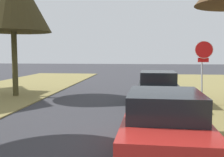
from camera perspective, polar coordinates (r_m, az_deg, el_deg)
name	(u,v)px	position (r m, az deg, el deg)	size (l,w,h in m)	color
stop_sign_far	(203,59)	(12.90, 18.94, 3.98)	(0.81, 0.53, 2.95)	#9EA0A5
parked_sedan_red	(164,127)	(6.44, 11.03, -10.05)	(2.04, 4.45, 1.57)	red
parked_sedan_black	(158,89)	(12.98, 9.72, -2.22)	(2.04, 4.45, 1.57)	black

